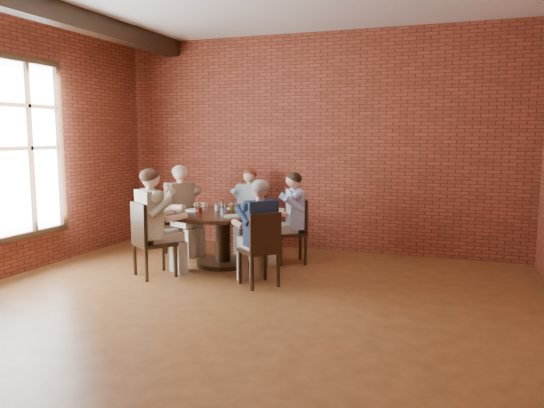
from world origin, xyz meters
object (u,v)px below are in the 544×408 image
(dining_table, at_px, (223,228))
(diner_d, at_px, (154,223))
(diner_b, at_px, (249,210))
(chair_d, at_px, (148,237))
(chair_a, at_px, (296,228))
(chair_e, at_px, (262,246))
(diner_c, at_px, (182,210))
(diner_e, at_px, (259,233))
(diner_a, at_px, (291,218))
(smartphone, at_px, (230,216))
(chair_b, at_px, (251,218))
(chair_c, at_px, (179,220))

(dining_table, relative_size, diner_d, 1.07)
(diner_b, bearing_deg, chair_d, -108.87)
(chair_a, bearing_deg, chair_e, -29.55)
(diner_c, bearing_deg, diner_d, -138.90)
(dining_table, height_order, chair_a, chair_a)
(diner_c, relative_size, diner_e, 1.05)
(dining_table, height_order, diner_a, diner_a)
(chair_a, height_order, smartphone, chair_a)
(dining_table, bearing_deg, diner_e, -42.77)
(chair_b, bearing_deg, chair_e, -66.46)
(diner_c, height_order, smartphone, diner_c)
(diner_c, bearing_deg, diner_b, -27.79)
(chair_d, distance_m, diner_e, 1.49)
(diner_b, relative_size, chair_d, 1.33)
(diner_a, bearing_deg, chair_e, -26.44)
(diner_a, distance_m, smartphone, 0.98)
(diner_b, xyz_separation_m, chair_d, (-0.61, -1.96, -0.12))
(chair_b, xyz_separation_m, diner_d, (-0.55, -1.97, 0.20))
(diner_d, bearing_deg, chair_b, -70.18)
(chair_a, xyz_separation_m, diner_c, (-1.82, -0.03, 0.18))
(diner_c, xyz_separation_m, smartphone, (1.16, -0.77, 0.07))
(diner_b, distance_m, chair_c, 1.11)
(chair_c, relative_size, diner_c, 0.70)
(diner_a, xyz_separation_m, diner_c, (-1.75, 0.00, 0.03))
(chair_a, bearing_deg, diner_a, -90.00)
(diner_b, distance_m, chair_d, 2.06)
(dining_table, relative_size, diner_b, 1.16)
(chair_d, relative_size, diner_d, 0.70)
(dining_table, height_order, diner_e, diner_e)
(chair_e, bearing_deg, chair_c, -82.72)
(dining_table, xyz_separation_m, diner_e, (0.84, -0.78, 0.12))
(chair_e, xyz_separation_m, smartphone, (-0.64, 0.52, 0.26))
(diner_d, bearing_deg, dining_table, -90.00)
(diner_a, xyz_separation_m, chair_c, (-1.83, 0.04, -0.13))
(diner_d, height_order, smartphone, diner_d)
(chair_b, height_order, diner_c, diner_c)
(chair_e, bearing_deg, dining_table, -90.00)
(dining_table, distance_m, diner_b, 1.07)
(dining_table, distance_m, diner_d, 1.02)
(diner_b, bearing_deg, smartphone, -79.82)
(chair_d, height_order, smartphone, chair_d)
(chair_b, xyz_separation_m, diner_b, (0.00, -0.08, 0.15))
(chair_a, xyz_separation_m, chair_c, (-1.90, 0.01, 0.02))
(chair_b, bearing_deg, diner_e, -67.27)
(dining_table, relative_size, chair_b, 1.63)
(diner_d, bearing_deg, chair_e, -144.98)
(chair_d, bearing_deg, smartphone, -111.31)
(diner_a, relative_size, smartphone, 9.68)
(chair_a, distance_m, diner_d, 2.02)
(chair_e, relative_size, diner_e, 0.71)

